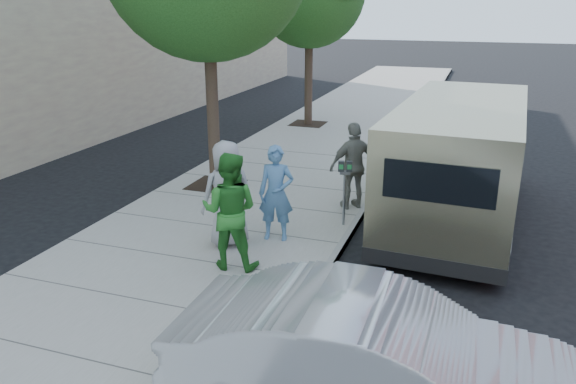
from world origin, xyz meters
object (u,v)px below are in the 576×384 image
object	(u,v)px
parking_meter	(345,179)
sedan	(378,365)
person_green_shirt	(230,211)
person_officer	(276,193)
person_gray_shirt	(227,194)
van	(459,159)
person_striped_polo	(354,166)

from	to	relation	value
parking_meter	sedan	world-z (taller)	sedan
person_green_shirt	person_officer	bearing A→B (deg)	-111.38
person_green_shirt	person_gray_shirt	world-z (taller)	person_green_shirt
van	sedan	distance (m)	6.61
person_officer	parking_meter	bearing A→B (deg)	35.71
parking_meter	sedan	distance (m)	5.43
van	person_green_shirt	bearing A→B (deg)	-128.54
person_officer	person_striped_polo	xyz separation A→B (m)	(0.98, 2.12, 0.04)
person_officer	person_green_shirt	xyz separation A→B (m)	(-0.32, -1.34, 0.09)
sedan	person_green_shirt	world-z (taller)	person_green_shirt
sedan	person_officer	size ratio (longest dim) A/B	2.54
parking_meter	person_green_shirt	size ratio (longest dim) A/B	0.67
parking_meter	person_striped_polo	world-z (taller)	person_striped_polo
parking_meter	van	distance (m)	2.50
parking_meter	person_green_shirt	world-z (taller)	person_green_shirt
parking_meter	person_officer	bearing A→B (deg)	-149.03
sedan	person_striped_polo	size ratio (longest dim) A/B	2.43
sedan	parking_meter	bearing A→B (deg)	16.92
person_green_shirt	person_striped_polo	distance (m)	3.69
parking_meter	person_green_shirt	distance (m)	2.77
van	person_striped_polo	xyz separation A→B (m)	(-2.11, -0.36, -0.24)
sedan	person_striped_polo	xyz separation A→B (m)	(-1.68, 6.21, 0.34)
person_officer	sedan	bearing A→B (deg)	-67.67
van	sedan	world-z (taller)	van
parking_meter	person_gray_shirt	world-z (taller)	person_gray_shirt
sedan	person_gray_shirt	bearing A→B (deg)	43.01
van	person_officer	bearing A→B (deg)	-138.01
person_officer	person_striped_polo	world-z (taller)	person_striped_polo
person_green_shirt	person_striped_polo	world-z (taller)	person_green_shirt
parking_meter	person_officer	xyz separation A→B (m)	(-1.03, -1.08, -0.06)
van	person_officer	distance (m)	3.97
person_officer	van	bearing A→B (deg)	28.12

